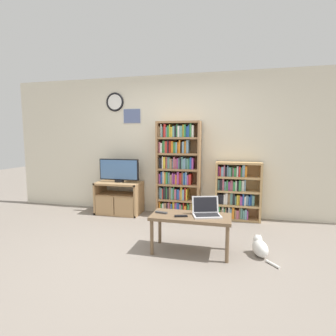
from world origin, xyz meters
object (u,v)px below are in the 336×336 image
Objects in this scene: tv_stand at (119,198)px; remote_far_from_laptop at (161,212)px; coffee_table at (191,220)px; remote_near_laptop at (181,216)px; television at (119,170)px; laptop at (206,211)px; bookshelf_short at (235,192)px; cat at (260,247)px; bookshelf_tall at (177,170)px.

tv_stand is 1.84m from remote_far_from_laptop.
remote_near_laptop is (-0.11, -0.09, 0.07)m from coffee_table.
coffee_table is at bearing -41.20° from television.
laptop is (1.79, -1.36, -0.29)m from television.
tv_stand is 2.24m from laptop.
bookshelf_short reaches higher than cat.
remote_near_laptop is 1.05m from cat.
bookshelf_short is 1.52m from laptop.
television reaches higher than bookshelf_short.
coffee_table is at bearing -71.97° from bookshelf_tall.
bookshelf_tall is 1.69× the size of bookshelf_short.
bookshelf_short is 1.79m from remote_far_from_laptop.
bookshelf_short is 1.62m from coffee_table.
remote_far_from_laptop reaches higher than coffee_table.
tv_stand is at bearing -85.51° from television.
remote_near_laptop is (0.38, -1.60, -0.36)m from bookshelf_tall.
television is 0.45× the size of bookshelf_tall.
remote_far_from_laptop is (-0.94, -1.52, -0.00)m from bookshelf_short.
bookshelf_tall reaches higher than cat.
bookshelf_tall is 1.11m from bookshelf_short.
cat is (1.34, -1.41, -0.75)m from bookshelf_tall.
bookshelf_tall is 4.39× the size of laptop.
bookshelf_short is 1.50m from cat.
bookshelf_tall reaches higher than coffee_table.
bookshelf_tall is at bearing 5.59° from television.
coffee_table is 6.02× the size of remote_near_laptop.
cat is (2.44, -1.27, -0.20)m from tv_stand.
cat is (0.66, 0.06, -0.43)m from laptop.
television reaches higher than coffee_table.
remote_far_from_laptop is at bearing -179.79° from coffee_table.
coffee_table is (0.49, -1.51, -0.43)m from bookshelf_tall.
tv_stand is 2.17m from bookshelf_short.
tv_stand is 1.24m from bookshelf_tall.
cat is at bearing -78.55° from bookshelf_short.
bookshelf_short is at bearing 0.40° from bookshelf_tall.
tv_stand is at bearing -172.67° from bookshelf_tall.
bookshelf_short reaches higher than tv_stand.
laptop is at bearing -65.19° from bookshelf_tall.
television is at bearing -152.24° from remote_near_laptop.
remote_near_laptop is (1.49, -1.46, 0.18)m from tv_stand.
bookshelf_short is at bearing 3.07° from television.
television reaches higher than laptop.
television is at bearing 138.80° from coffee_table.
television reaches higher than remote_far_from_laptop.
television is at bearing 135.00° from cat.
bookshelf_short is 1.74m from remote_near_laptop.
coffee_table is 0.23m from laptop.
bookshelf_tall is at bearing -179.60° from bookshelf_short.
bookshelf_tall is (1.11, 0.11, 0.02)m from television.
remote_near_laptop is at bearing 174.23° from cat.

